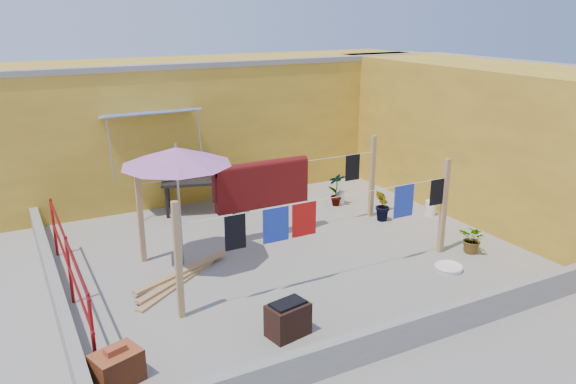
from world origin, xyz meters
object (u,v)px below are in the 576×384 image
object	(u,v)px
white_basin	(449,267)
green_hose	(296,189)
water_jug_a	(430,208)
outdoor_table	(199,182)
water_jug_b	(340,197)
plant_back_a	(247,184)
brazier	(288,319)
patio_umbrella	(176,157)
brick_stack	(117,367)

from	to	relation	value
white_basin	green_hose	distance (m)	5.26
green_hose	water_jug_a	bearing A→B (deg)	-59.61
outdoor_table	green_hose	distance (m)	2.76
water_jug_b	green_hose	world-z (taller)	water_jug_b
water_jug_b	plant_back_a	bearing A→B (deg)	143.75
green_hose	plant_back_a	size ratio (longest dim) A/B	0.66
green_hose	plant_back_a	world-z (taller)	plant_back_a
outdoor_table	water_jug_a	bearing A→B (deg)	-30.88
white_basin	water_jug_a	world-z (taller)	water_jug_a
water_jug_a	green_hose	size ratio (longest dim) A/B	0.74
brazier	white_basin	bearing A→B (deg)	8.40
outdoor_table	brazier	bearing A→B (deg)	-96.77
green_hose	white_basin	bearing A→B (deg)	-88.35
water_jug_a	plant_back_a	bearing A→B (deg)	137.11
outdoor_table	plant_back_a	world-z (taller)	same
patio_umbrella	white_basin	distance (m)	5.05
green_hose	patio_umbrella	bearing A→B (deg)	-142.74
brazier	brick_stack	bearing A→B (deg)	178.81
outdoor_table	water_jug_b	world-z (taller)	outdoor_table
white_basin	green_hose	bearing A→B (deg)	91.65
patio_umbrella	water_jug_a	size ratio (longest dim) A/B	6.32
brazier	green_hose	world-z (taller)	brazier
water_jug_a	brazier	bearing A→B (deg)	-151.08
outdoor_table	water_jug_b	bearing A→B (deg)	-18.71
brazier	white_basin	xyz separation A→B (m)	(3.45, 0.51, -0.20)
water_jug_b	green_hose	xyz separation A→B (m)	(-0.40, 1.38, -0.11)
white_basin	green_hose	size ratio (longest dim) A/B	0.98
patio_umbrella	green_hose	size ratio (longest dim) A/B	4.68
plant_back_a	patio_umbrella	bearing A→B (deg)	-131.19
patio_umbrella	plant_back_a	xyz separation A→B (m)	(2.54, 2.90, -1.62)
outdoor_table	water_jug_b	xyz separation A→B (m)	(3.05, -1.03, -0.54)
plant_back_a	green_hose	bearing A→B (deg)	3.24
water_jug_a	water_jug_b	distance (m)	2.09
water_jug_b	green_hose	size ratio (longest dim) A/B	0.66
white_basin	water_jug_b	bearing A→B (deg)	86.30
brick_stack	water_jug_b	bearing A→B (deg)	35.80
patio_umbrella	outdoor_table	world-z (taller)	patio_umbrella
plant_back_a	water_jug_b	bearing A→B (deg)	-36.25
brazier	green_hose	size ratio (longest dim) A/B	1.23
water_jug_a	white_basin	bearing A→B (deg)	-125.00
outdoor_table	green_hose	size ratio (longest dim) A/B	3.54
patio_umbrella	plant_back_a	distance (m)	4.18
white_basin	water_jug_a	xyz separation A→B (m)	(1.59, 2.28, 0.12)
water_jug_b	plant_back_a	xyz separation A→B (m)	(-1.78, 1.30, 0.23)
brick_stack	white_basin	world-z (taller)	brick_stack
brazier	water_jug_a	bearing A→B (deg)	28.92
water_jug_a	plant_back_a	distance (m)	4.27
brick_stack	green_hose	bearing A→B (deg)	45.54
patio_umbrella	brick_stack	distance (m)	3.69
brazier	white_basin	size ratio (longest dim) A/B	1.26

